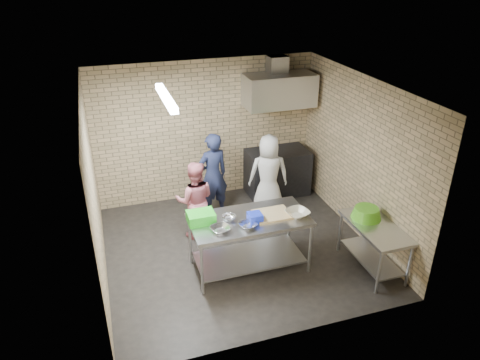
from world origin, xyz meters
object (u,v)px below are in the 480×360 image
blue_tub (255,217)px  green_basin (366,213)px  man_navy (213,176)px  prep_table (249,243)px  side_counter (373,247)px  green_crate (201,217)px  woman_pink (195,200)px  stove (277,172)px  bottle_red (278,91)px  woman_white (269,174)px

blue_tub → green_basin: (1.72, -0.23, -0.11)m
man_navy → prep_table: bearing=80.1°
man_navy → side_counter: bearing=116.2°
green_crate → woman_pink: woman_pink is taller
green_crate → woman_pink: size_ratio=0.28×
stove → green_basin: bearing=-80.2°
bottle_red → woman_pink: (-1.96, -1.30, -1.34)m
blue_tub → woman_white: woman_white is taller
blue_tub → side_counter: bearing=-15.4°
prep_table → woman_pink: (-0.57, 1.11, 0.25)m
side_counter → bottle_red: bottle_red is taller
stove → woman_pink: 2.20m
woman_pink → woman_white: bearing=-149.4°
side_counter → green_basin: bearing=94.6°
stove → side_counter: bearing=-80.7°
prep_table → green_basin: 1.84m
woman_pink → man_navy: bearing=-114.7°
green_basin → prep_table: bearing=169.5°
side_counter → stove: size_ratio=1.00×
prep_table → blue_tub: size_ratio=9.00×
stove → woman_pink: bearing=-151.0°
bottle_red → woman_pink: bearing=-146.4°
green_crate → green_basin: green_crate is taller
side_counter → woman_white: (-0.88, 2.15, 0.37)m
prep_table → blue_tub: (0.05, -0.10, 0.50)m
man_navy → woman_pink: size_ratio=1.17×
blue_tub → bottle_red: (1.34, 2.51, 1.09)m
prep_table → stove: 2.55m
prep_table → side_counter: size_ratio=1.46×
prep_table → side_counter: 1.88m
green_basin → woman_white: size_ratio=0.31×
green_crate → bottle_red: 3.28m
side_counter → blue_tub: bearing=164.6°
woman_pink → bottle_red: bearing=-133.0°
side_counter → green_crate: green_crate is taller
blue_tub → bottle_red: 3.05m
man_navy → green_basin: bearing=119.2°
woman_white → prep_table: bearing=74.2°
prep_table → woman_pink: size_ratio=1.28×
bottle_red → man_navy: 2.06m
stove → blue_tub: 2.66m
prep_table → blue_tub: blue_tub is taller
man_navy → blue_tub: bearing=81.5°
stove → green_basin: green_basin is taller
side_counter → man_navy: size_ratio=0.75×
blue_tub → green_basin: size_ratio=0.42×
green_basin → bottle_red: 3.01m
side_counter → green_crate: (-2.49, 0.70, 0.58)m
bottle_red → woman_pink: 2.71m
side_counter → bottle_red: 3.44m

